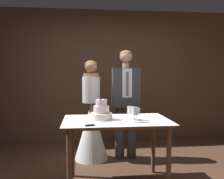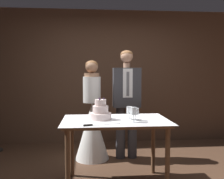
% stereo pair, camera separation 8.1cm
% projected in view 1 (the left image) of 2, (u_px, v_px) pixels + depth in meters
% --- Properties ---
extents(wall_back, '(5.42, 0.12, 2.62)m').
position_uv_depth(wall_back, '(106.00, 77.00, 5.01)').
color(wall_back, '#513828').
rests_on(wall_back, ground_plane).
extents(cake_table, '(1.30, 0.82, 0.82)m').
position_uv_depth(cake_table, '(116.00, 128.00, 3.06)').
color(cake_table, brown).
rests_on(cake_table, ground_plane).
extents(tiered_cake, '(0.27, 0.27, 0.27)m').
position_uv_depth(tiered_cake, '(101.00, 112.00, 3.06)').
color(tiered_cake, beige).
rests_on(tiered_cake, cake_table).
extents(cake_knife, '(0.42, 0.14, 0.02)m').
position_uv_depth(cake_knife, '(97.00, 125.00, 2.71)').
color(cake_knife, silver).
rests_on(cake_knife, cake_table).
extents(wine_glass_near, '(0.07, 0.07, 0.16)m').
position_uv_depth(wine_glass_near, '(130.00, 110.00, 3.09)').
color(wine_glass_near, silver).
rests_on(wine_glass_near, cake_table).
extents(wine_glass_middle, '(0.07, 0.07, 0.18)m').
position_uv_depth(wine_glass_middle, '(135.00, 112.00, 2.88)').
color(wine_glass_middle, silver).
rests_on(wine_glass_middle, cake_table).
extents(wine_glass_far, '(0.08, 0.08, 0.15)m').
position_uv_depth(wine_glass_far, '(137.00, 112.00, 2.99)').
color(wine_glass_far, silver).
rests_on(wine_glass_far, cake_table).
extents(bride, '(0.54, 0.54, 1.59)m').
position_uv_depth(bride, '(91.00, 123.00, 4.00)').
color(bride, white).
rests_on(bride, ground_plane).
extents(groom, '(0.43, 0.25, 1.75)m').
position_uv_depth(groom, '(126.00, 98.00, 4.03)').
color(groom, '#38383D').
rests_on(groom, ground_plane).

